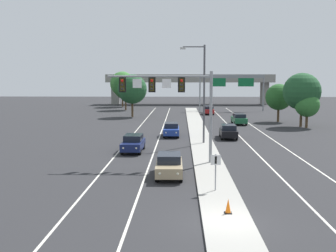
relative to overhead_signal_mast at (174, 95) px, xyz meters
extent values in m
plane|color=#28282B|center=(2.78, -13.53, -5.53)|extent=(260.00, 260.00, 0.00)
cube|color=#9E9B93|center=(2.78, 4.47, -5.45)|extent=(2.40, 110.00, 0.15)
cube|color=silver|center=(-1.92, 11.47, -5.52)|extent=(0.14, 100.00, 0.01)
cube|color=silver|center=(7.48, 11.47, -5.52)|extent=(0.14, 100.00, 0.01)
cube|color=silver|center=(-5.22, 11.47, -5.52)|extent=(0.14, 100.00, 0.01)
cube|color=silver|center=(10.78, 11.47, -5.52)|extent=(0.14, 100.00, 0.01)
cylinder|color=gray|center=(2.92, 0.01, -1.78)|extent=(0.24, 0.24, 7.20)
cylinder|color=gray|center=(-1.14, 0.01, 1.42)|extent=(8.12, 0.16, 0.16)
cube|color=black|center=(0.60, 0.05, 0.77)|extent=(0.56, 0.06, 1.20)
cube|color=#38330F|center=(0.60, 0.01, 0.77)|extent=(0.32, 0.32, 1.00)
sphere|color=red|center=(0.60, -0.16, 1.09)|extent=(0.22, 0.22, 0.22)
sphere|color=#282828|center=(0.60, -0.16, 0.77)|extent=(0.22, 0.22, 0.22)
sphere|color=#282828|center=(0.60, -0.16, 0.45)|extent=(0.22, 0.22, 0.22)
cube|color=black|center=(-1.72, 0.05, 0.77)|extent=(0.56, 0.06, 1.20)
cube|color=#38330F|center=(-1.72, 0.01, 0.77)|extent=(0.32, 0.32, 1.00)
sphere|color=red|center=(-1.72, -0.16, 1.09)|extent=(0.22, 0.22, 0.22)
sphere|color=#282828|center=(-1.72, -0.16, 0.77)|extent=(0.22, 0.22, 0.22)
sphere|color=#282828|center=(-1.72, -0.16, 0.45)|extent=(0.22, 0.22, 0.22)
cube|color=black|center=(-4.04, 0.05, 0.77)|extent=(0.56, 0.06, 1.20)
cube|color=#38330F|center=(-4.04, 0.01, 0.77)|extent=(0.32, 0.32, 1.00)
sphere|color=red|center=(-4.04, -0.16, 1.09)|extent=(0.22, 0.22, 0.22)
sphere|color=#282828|center=(-4.04, -0.16, 0.77)|extent=(0.22, 0.22, 0.22)
sphere|color=#282828|center=(-4.04, -0.16, 0.45)|extent=(0.22, 0.22, 0.22)
cube|color=white|center=(-0.56, -0.01, 0.87)|extent=(0.70, 0.04, 0.70)
cube|color=white|center=(-2.88, -0.01, 0.87)|extent=(0.70, 0.04, 0.70)
cylinder|color=gray|center=(2.63, -8.26, -4.28)|extent=(0.08, 0.08, 2.20)
cube|color=white|center=(2.63, -8.29, -3.53)|extent=(0.60, 0.03, 0.60)
cube|color=black|center=(2.63, -8.31, -3.53)|extent=(0.12, 0.01, 0.44)
cylinder|color=#4C4C51|center=(2.93, 9.96, -0.38)|extent=(0.20, 0.20, 10.00)
cylinder|color=#4C4C51|center=(1.83, 9.96, 4.42)|extent=(2.20, 0.12, 0.12)
cube|color=#B7B7B2|center=(0.73, 9.96, 4.27)|extent=(0.56, 0.28, 0.20)
cube|color=tan|center=(-0.25, -4.30, -4.86)|extent=(1.87, 4.43, 0.70)
cube|color=black|center=(-0.25, -4.08, -4.23)|extent=(1.62, 2.40, 0.56)
sphere|color=#EAE5C6|center=(0.36, -6.47, -4.81)|extent=(0.18, 0.18, 0.18)
sphere|color=#EAE5C6|center=(-0.79, -6.49, -4.81)|extent=(0.18, 0.18, 0.18)
cylinder|color=black|center=(0.58, -5.79, -5.21)|extent=(0.23, 0.64, 0.64)
cylinder|color=black|center=(-1.02, -5.82, -5.21)|extent=(0.23, 0.64, 0.64)
cylinder|color=black|center=(0.53, -2.79, -5.21)|extent=(0.23, 0.64, 0.64)
cylinder|color=black|center=(-1.07, -2.82, -5.21)|extent=(0.23, 0.64, 0.64)
cube|color=#141E4C|center=(-3.86, 5.22, -4.86)|extent=(1.91, 4.44, 0.70)
cube|color=black|center=(-3.85, 5.44, -4.23)|extent=(1.64, 2.41, 0.56)
sphere|color=#EAE5C6|center=(-3.34, 3.03, -4.81)|extent=(0.18, 0.18, 0.18)
sphere|color=#EAE5C6|center=(-4.49, 3.06, -4.81)|extent=(0.18, 0.18, 0.18)
cylinder|color=black|center=(-3.09, 3.71, -5.21)|extent=(0.24, 0.65, 0.64)
cylinder|color=black|center=(-4.69, 3.74, -5.21)|extent=(0.24, 0.65, 0.64)
cylinder|color=black|center=(-3.02, 6.71, -5.21)|extent=(0.24, 0.65, 0.64)
cylinder|color=black|center=(-4.62, 6.74, -5.21)|extent=(0.24, 0.65, 0.64)
cube|color=navy|center=(-0.55, 15.49, -4.86)|extent=(1.85, 4.42, 0.70)
cube|color=black|center=(-0.55, 15.71, -4.23)|extent=(1.61, 2.39, 0.56)
sphere|color=#EAE5C6|center=(0.05, 13.32, -4.81)|extent=(0.18, 0.18, 0.18)
sphere|color=#EAE5C6|center=(-1.10, 13.31, -4.81)|extent=(0.18, 0.18, 0.18)
cylinder|color=black|center=(0.27, 14.00, -5.21)|extent=(0.23, 0.64, 0.64)
cylinder|color=black|center=(-1.33, 13.99, -5.21)|extent=(0.23, 0.64, 0.64)
cylinder|color=black|center=(0.23, 17.00, -5.21)|extent=(0.23, 0.64, 0.64)
cylinder|color=black|center=(-1.37, 16.99, -5.21)|extent=(0.23, 0.64, 0.64)
cube|color=black|center=(5.94, 14.15, -4.86)|extent=(1.91, 4.44, 0.70)
cube|color=black|center=(5.93, 13.93, -4.23)|extent=(1.64, 2.41, 0.56)
sphere|color=#EAE5C6|center=(5.42, 16.35, -4.81)|extent=(0.18, 0.18, 0.18)
sphere|color=#EAE5C6|center=(6.57, 16.32, -4.81)|extent=(0.18, 0.18, 0.18)
cylinder|color=black|center=(5.18, 15.67, -5.21)|extent=(0.24, 0.65, 0.64)
cylinder|color=black|center=(6.78, 15.63, -5.21)|extent=(0.24, 0.65, 0.64)
cylinder|color=black|center=(5.10, 12.67, -5.21)|extent=(0.24, 0.65, 0.64)
cylinder|color=black|center=(6.70, 12.63, -5.21)|extent=(0.24, 0.65, 0.64)
cube|color=#195633|center=(9.14, 28.32, -4.86)|extent=(1.91, 4.44, 0.70)
cube|color=black|center=(9.14, 28.10, -4.23)|extent=(1.64, 2.41, 0.56)
sphere|color=#EAE5C6|center=(8.51, 30.49, -4.81)|extent=(0.18, 0.18, 0.18)
sphere|color=#EAE5C6|center=(9.66, 30.52, -4.81)|extent=(0.18, 0.18, 0.18)
cylinder|color=black|center=(8.30, 29.80, -5.21)|extent=(0.24, 0.65, 0.64)
cylinder|color=black|center=(9.90, 29.84, -5.21)|extent=(0.24, 0.65, 0.64)
cylinder|color=black|center=(8.37, 26.80, -5.21)|extent=(0.24, 0.65, 0.64)
cylinder|color=black|center=(9.97, 26.84, -5.21)|extent=(0.24, 0.65, 0.64)
cube|color=maroon|center=(5.77, 44.91, -4.86)|extent=(1.83, 4.41, 0.70)
cube|color=black|center=(5.77, 44.69, -4.23)|extent=(1.60, 2.39, 0.56)
sphere|color=#EAE5C6|center=(5.18, 47.09, -4.81)|extent=(0.18, 0.18, 0.18)
sphere|color=#EAE5C6|center=(6.33, 47.09, -4.81)|extent=(0.18, 0.18, 0.18)
cylinder|color=black|center=(4.96, 46.41, -5.21)|extent=(0.22, 0.64, 0.64)
cylinder|color=black|center=(6.56, 46.42, -5.21)|extent=(0.22, 0.64, 0.64)
cylinder|color=black|center=(4.98, 43.41, -5.21)|extent=(0.22, 0.64, 0.64)
cylinder|color=black|center=(6.58, 43.42, -5.21)|extent=(0.22, 0.64, 0.64)
cube|color=black|center=(2.91, -12.47, -5.36)|extent=(0.36, 0.36, 0.04)
cone|color=orange|center=(2.91, -12.47, -4.99)|extent=(0.28, 0.28, 0.70)
cylinder|color=gray|center=(4.48, 52.80, -1.78)|extent=(0.28, 0.28, 7.50)
cylinder|color=gray|center=(17.48, 52.80, -1.78)|extent=(0.28, 0.28, 7.50)
cube|color=gray|center=(10.98, 52.80, 1.57)|extent=(13.00, 0.36, 0.70)
cube|color=#0F6033|center=(8.12, 52.60, 0.37)|extent=(3.20, 0.08, 1.70)
cube|color=#0F6033|center=(13.84, 52.60, 0.37)|extent=(3.20, 0.08, 1.70)
cube|color=gray|center=(2.78, 74.11, 0.67)|extent=(42.40, 6.40, 1.10)
cube|color=gray|center=(2.78, 71.11, 1.67)|extent=(42.40, 0.36, 0.90)
cube|color=gray|center=(-16.42, 74.11, -2.70)|extent=(1.80, 2.40, 5.65)
cube|color=gray|center=(21.98, 74.11, -2.70)|extent=(1.80, 2.40, 5.65)
cylinder|color=#4C3823|center=(17.37, 25.56, -4.10)|extent=(0.36, 0.36, 2.84)
sphere|color=#1E4C28|center=(17.37, 25.56, -0.61)|extent=(5.20, 5.20, 5.20)
cylinder|color=#4C3823|center=(-13.22, 64.57, -3.96)|extent=(0.36, 0.36, 3.13)
sphere|color=#387533|center=(-13.22, 64.57, -0.10)|extent=(5.73, 5.73, 5.73)
cylinder|color=#4C3823|center=(-7.91, 39.20, -4.12)|extent=(0.36, 0.36, 2.81)
sphere|color=#1E4C28|center=(-7.91, 39.20, -0.67)|extent=(5.13, 5.13, 5.13)
cylinder|color=#4C3823|center=(17.82, 24.39, -4.61)|extent=(0.36, 0.36, 1.82)
sphere|color=#2D6B2D|center=(17.82, 24.39, -2.37)|extent=(3.33, 3.33, 3.33)
cylinder|color=#4C3823|center=(-11.12, 54.53, -4.11)|extent=(0.36, 0.36, 2.84)
sphere|color=#235623|center=(-11.12, 54.53, -0.61)|extent=(5.19, 5.19, 5.19)
cylinder|color=#4C3823|center=(15.71, 31.99, -4.41)|extent=(0.36, 0.36, 2.23)
sphere|color=#235623|center=(15.71, 31.99, -1.66)|extent=(4.08, 4.08, 4.08)
camera|label=1|loc=(0.54, -32.39, 1.33)|focal=44.10mm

